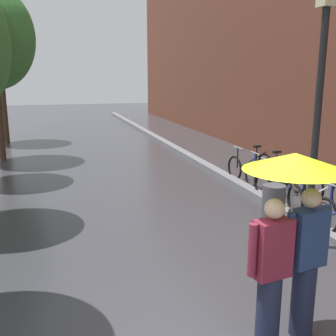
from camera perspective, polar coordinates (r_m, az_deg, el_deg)
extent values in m
cube|color=slate|center=(14.28, 3.41, 1.56)|extent=(0.30, 36.00, 0.12)
cylinder|color=#473323|center=(19.01, -22.45, 8.01)|extent=(0.27, 0.27, 3.10)
torus|color=black|center=(8.07, 21.63, -6.32)|extent=(0.13, 0.70, 0.70)
cylinder|color=#233DA8|center=(8.04, 22.23, -4.27)|extent=(0.04, 0.04, 0.58)
cylinder|color=#9E9EA3|center=(7.96, 22.40, -2.28)|extent=(0.07, 0.46, 0.03)
torus|color=black|center=(8.83, 17.75, -4.38)|extent=(0.15, 0.70, 0.70)
cylinder|color=silver|center=(9.06, 21.31, -2.90)|extent=(0.88, 0.16, 0.43)
cylinder|color=silver|center=(9.09, 21.91, -2.41)|extent=(0.04, 0.04, 0.55)
cube|color=black|center=(9.02, 22.07, -0.54)|extent=(0.23, 0.13, 0.06)
cylinder|color=silver|center=(8.78, 18.36, -2.54)|extent=(0.04, 0.04, 0.58)
cylinder|color=#9E9EA3|center=(8.71, 18.49, -0.70)|extent=(0.09, 0.46, 0.03)
torus|color=black|center=(9.32, 15.23, -3.29)|extent=(0.09, 0.70, 0.70)
torus|color=black|center=(9.92, 20.12, -2.66)|extent=(0.09, 0.70, 0.70)
cylinder|color=#233DA8|center=(9.62, 18.32, -1.76)|extent=(0.88, 0.07, 0.43)
cylinder|color=#233DA8|center=(9.67, 18.83, -1.27)|extent=(0.04, 0.04, 0.55)
cube|color=black|center=(9.60, 18.97, 0.49)|extent=(0.22, 0.11, 0.06)
cylinder|color=#233DA8|center=(9.29, 15.75, -1.52)|extent=(0.04, 0.04, 0.58)
cylinder|color=#9E9EA3|center=(9.23, 15.86, 0.22)|extent=(0.05, 0.46, 0.03)
torus|color=black|center=(9.98, 13.33, -2.12)|extent=(0.10, 0.70, 0.70)
torus|color=black|center=(10.55, 18.00, -1.58)|extent=(0.10, 0.70, 0.70)
cylinder|color=silver|center=(10.27, 16.26, -0.71)|extent=(0.88, 0.08, 0.43)
cylinder|color=silver|center=(10.31, 16.75, -0.26)|extent=(0.04, 0.04, 0.55)
cube|color=black|center=(10.25, 16.86, 1.40)|extent=(0.22, 0.11, 0.06)
cylinder|color=silver|center=(9.95, 13.81, -0.46)|extent=(0.04, 0.04, 0.58)
cylinder|color=#9E9EA3|center=(9.89, 13.90, 1.18)|extent=(0.05, 0.46, 0.03)
torus|color=black|center=(10.76, 11.82, -0.94)|extent=(0.08, 0.70, 0.70)
torus|color=black|center=(11.25, 16.48, -0.60)|extent=(0.08, 0.70, 0.70)
cylinder|color=#233DA8|center=(11.00, 14.72, 0.28)|extent=(0.88, 0.06, 0.43)
cylinder|color=#233DA8|center=(11.03, 15.21, 0.69)|extent=(0.04, 0.04, 0.55)
cube|color=black|center=(10.98, 15.30, 2.25)|extent=(0.22, 0.11, 0.06)
cylinder|color=#233DA8|center=(10.73, 12.28, 0.59)|extent=(0.04, 0.04, 0.58)
cylinder|color=#9E9EA3|center=(10.67, 12.36, 2.11)|extent=(0.04, 0.46, 0.03)
torus|color=black|center=(11.44, 9.52, 0.00)|extent=(0.13, 0.70, 0.70)
torus|color=black|center=(12.00, 13.68, 0.41)|extent=(0.13, 0.70, 0.70)
cylinder|color=black|center=(11.73, 12.11, 1.20)|extent=(0.88, 0.12, 0.43)
cylinder|color=black|center=(11.77, 12.54, 1.59)|extent=(0.04, 0.04, 0.55)
cube|color=black|center=(11.71, 12.61, 3.06)|extent=(0.23, 0.12, 0.06)
cylinder|color=black|center=(11.42, 9.92, 1.45)|extent=(0.04, 0.04, 0.58)
cylinder|color=#9E9EA3|center=(11.37, 9.98, 2.88)|extent=(0.07, 0.46, 0.03)
cylinder|color=#1E233D|center=(4.70, 14.12, -19.25)|extent=(0.26, 0.26, 0.83)
cube|color=maroon|center=(4.36, 14.66, -11.09)|extent=(0.43, 0.27, 0.63)
sphere|color=beige|center=(4.21, 15.00, -5.63)|extent=(0.21, 0.21, 0.21)
cylinder|color=maroon|center=(4.21, 11.98, -11.41)|extent=(0.09, 0.09, 0.56)
cylinder|color=maroon|center=(4.50, 17.20, -10.05)|extent=(0.09, 0.09, 0.56)
cylinder|color=#1E233D|center=(4.98, 18.71, -17.44)|extent=(0.26, 0.26, 0.86)
cube|color=navy|center=(4.65, 19.39, -9.36)|extent=(0.43, 0.27, 0.65)
sphere|color=beige|center=(4.50, 19.82, -4.06)|extent=(0.21, 0.21, 0.21)
cylinder|color=navy|center=(4.48, 17.07, -9.62)|extent=(0.09, 0.09, 0.58)
cylinder|color=navy|center=(4.81, 21.60, -8.39)|extent=(0.09, 0.09, 0.58)
cylinder|color=#9E9EA3|center=(4.44, 17.13, -7.48)|extent=(0.02, 0.02, 1.18)
cone|color=#BCE019|center=(4.26, 17.72, 0.87)|extent=(1.07, 1.07, 0.18)
cylinder|color=black|center=(7.02, 20.39, 4.58)|extent=(0.12, 0.12, 3.93)
cylinder|color=#4C4C51|center=(8.04, 14.81, -5.33)|extent=(0.44, 0.44, 0.85)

